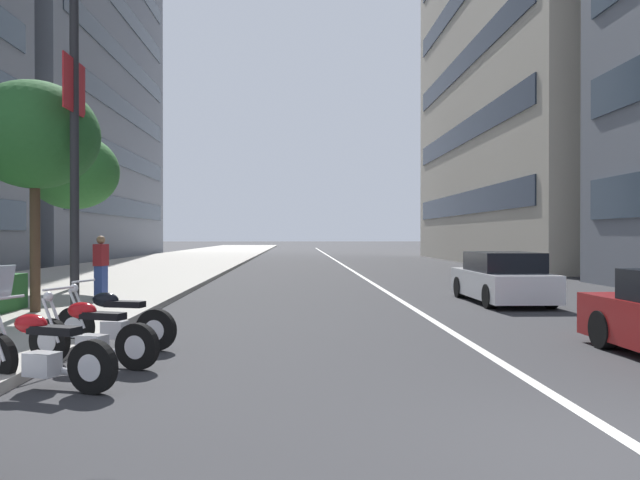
% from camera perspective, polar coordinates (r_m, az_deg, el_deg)
% --- Properties ---
extents(sidewalk_right_plaza, '(160.00, 9.82, 0.15)m').
position_cam_1_polar(sidewalk_right_plaza, '(35.90, -15.56, -2.44)').
color(sidewalk_right_plaza, '#A39E93').
rests_on(sidewalk_right_plaza, ground).
extents(lane_centre_stripe, '(110.00, 0.16, 0.01)m').
position_cam_1_polar(lane_centre_stripe, '(40.04, 2.07, -2.24)').
color(lane_centre_stripe, silver).
rests_on(lane_centre_stripe, ground).
extents(motorcycle_mid_row, '(0.93, 1.99, 1.47)m').
position_cam_1_polar(motorcycle_mid_row, '(8.40, -24.01, -9.26)').
color(motorcycle_mid_row, black).
rests_on(motorcycle_mid_row, ground).
extents(motorcycle_nearest_camera, '(0.92, 2.03, 1.10)m').
position_cam_1_polar(motorcycle_nearest_camera, '(9.52, -19.99, -8.22)').
color(motorcycle_nearest_camera, black).
rests_on(motorcycle_nearest_camera, ground).
extents(motorcycle_by_sign_pole, '(0.79, 2.09, 1.11)m').
position_cam_1_polar(motorcycle_by_sign_pole, '(10.83, -18.14, -7.13)').
color(motorcycle_by_sign_pole, black).
rests_on(motorcycle_by_sign_pole, ground).
extents(car_following_behind, '(4.32, 1.81, 1.39)m').
position_cam_1_polar(car_following_behind, '(18.05, 16.13, -3.38)').
color(car_following_behind, silver).
rests_on(car_following_behind, ground).
extents(street_lamp_with_banners, '(1.26, 2.43, 8.23)m').
position_cam_1_polar(street_lamp_with_banners, '(14.19, -19.99, 13.65)').
color(street_lamp_with_banners, '#232326').
rests_on(street_lamp_with_banners, sidewalk_right_plaza).
extents(street_tree_mid_sidewalk, '(2.80, 2.80, 5.12)m').
position_cam_1_polar(street_tree_mid_sidewalk, '(15.50, -24.38, 8.58)').
color(street_tree_mid_sidewalk, '#473323').
rests_on(street_tree_mid_sidewalk, sidewalk_right_plaza).
extents(street_tree_by_lamp_post, '(2.85, 2.85, 4.96)m').
position_cam_1_polar(street_tree_by_lamp_post, '(21.70, -21.40, 5.76)').
color(street_tree_by_lamp_post, '#473323').
rests_on(street_tree_by_lamp_post, sidewalk_right_plaza).
extents(pedestrian_on_plaza, '(0.45, 0.34, 1.69)m').
position_cam_1_polar(pedestrian_on_plaza, '(18.30, -19.19, -2.24)').
color(pedestrian_on_plaza, '#33478C').
rests_on(pedestrian_on_plaza, sidewalk_right_plaza).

